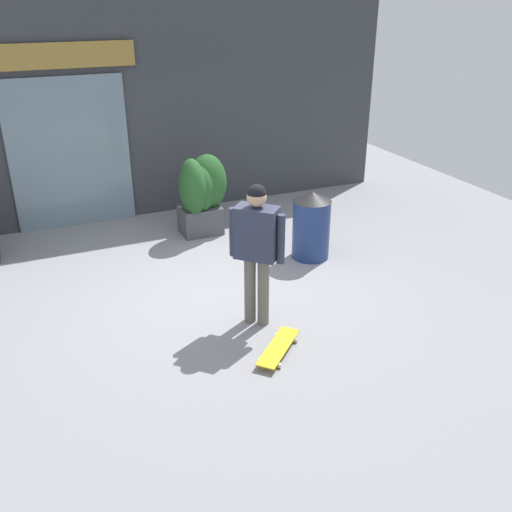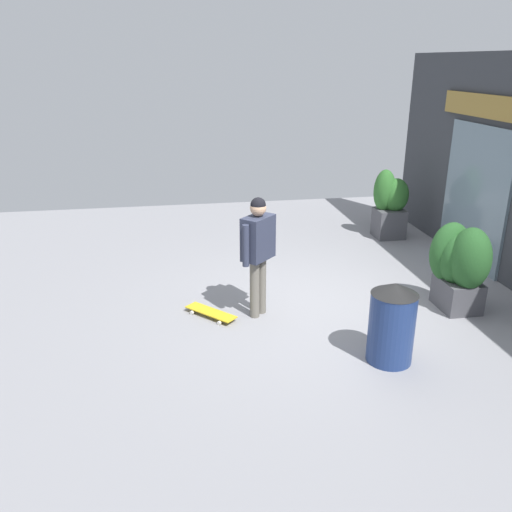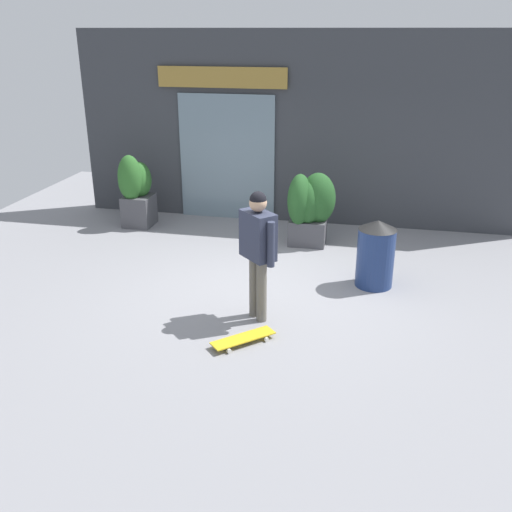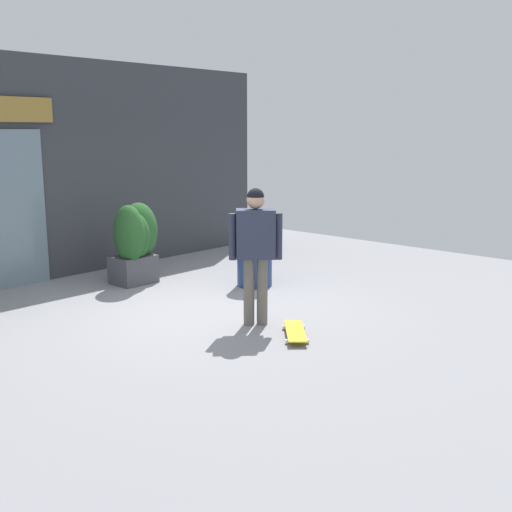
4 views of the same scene
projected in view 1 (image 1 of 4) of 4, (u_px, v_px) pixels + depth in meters
The scene contains 6 objects.
ground_plane at pixel (225, 292), 7.22m from camera, with size 12.00×12.00×0.00m, color gray.
building_facade at pixel (147, 111), 9.17m from camera, with size 8.32×0.31×3.43m.
skateboarder at pixel (257, 241), 6.14m from camera, with size 0.51×0.51×1.66m.
skateboard at pixel (278, 347), 5.99m from camera, with size 0.71×0.69×0.08m.
planter_box_right at pixel (201, 191), 8.67m from camera, with size 0.78×0.69×1.23m.
trash_bin at pixel (311, 225), 7.96m from camera, with size 0.54×0.54×0.98m.
Camera 1 is at (-2.20, -5.96, 3.48)m, focal length 40.01 mm.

